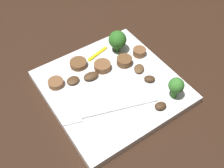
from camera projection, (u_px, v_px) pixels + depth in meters
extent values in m
plane|color=black|center=(112.00, 89.00, 0.54)|extent=(1.40, 1.40, 0.00)
cube|color=white|center=(112.00, 87.00, 0.53)|extent=(0.25, 0.25, 0.02)
cube|color=silver|center=(121.00, 108.00, 0.48)|extent=(0.14, 0.05, 0.00)
cube|color=silver|center=(72.00, 120.00, 0.47)|extent=(0.04, 0.03, 0.00)
cylinder|color=#408630|center=(174.00, 92.00, 0.50)|extent=(0.01, 0.01, 0.02)
sphere|color=#387A2D|center=(176.00, 85.00, 0.48)|extent=(0.03, 0.03, 0.03)
cylinder|color=#347525|center=(117.00, 47.00, 0.58)|extent=(0.01, 0.01, 0.02)
sphere|color=#2D6B23|center=(117.00, 40.00, 0.56)|extent=(0.04, 0.04, 0.04)
cylinder|color=brown|center=(56.00, 83.00, 0.52)|extent=(0.04, 0.04, 0.01)
cylinder|color=brown|center=(124.00, 61.00, 0.55)|extent=(0.05, 0.05, 0.02)
cylinder|color=brown|center=(102.00, 66.00, 0.55)|extent=(0.04, 0.04, 0.01)
cylinder|color=brown|center=(78.00, 64.00, 0.55)|extent=(0.05, 0.05, 0.01)
cylinder|color=brown|center=(139.00, 52.00, 0.57)|extent=(0.03, 0.03, 0.01)
ellipsoid|color=brown|center=(139.00, 69.00, 0.55)|extent=(0.03, 0.03, 0.01)
ellipsoid|color=#4C331E|center=(73.00, 80.00, 0.52)|extent=(0.03, 0.02, 0.01)
ellipsoid|color=#422B19|center=(160.00, 106.00, 0.48)|extent=(0.03, 0.02, 0.01)
ellipsoid|color=#422B19|center=(150.00, 79.00, 0.53)|extent=(0.03, 0.03, 0.01)
ellipsoid|color=#4C331E|center=(91.00, 76.00, 0.53)|extent=(0.03, 0.02, 0.01)
cube|color=yellow|center=(97.00, 54.00, 0.58)|extent=(0.05, 0.02, 0.00)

